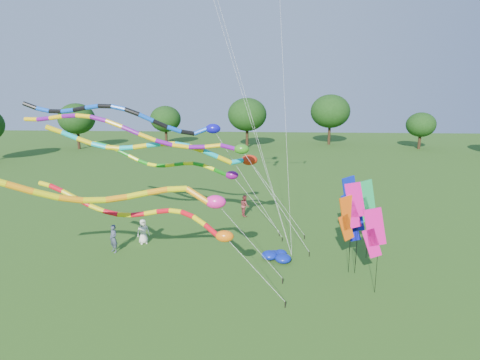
# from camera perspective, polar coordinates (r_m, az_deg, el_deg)

# --- Properties ---
(ground) EXTENTS (160.00, 160.00, 0.00)m
(ground) POSITION_cam_1_polar(r_m,az_deg,el_deg) (20.03, 0.57, -15.76)
(ground) COLOR #265115
(ground) RESTS_ON ground
(tree_ring) EXTENTS (113.92, 116.38, 9.71)m
(tree_ring) POSITION_cam_1_polar(r_m,az_deg,el_deg) (22.76, 11.80, 1.74)
(tree_ring) COLOR #382314
(tree_ring) RESTS_ON ground
(tube_kite_red) EXTENTS (12.20, 2.66, 5.57)m
(tube_kite_red) POSITION_cam_1_polar(r_m,az_deg,el_deg) (19.71, -11.99, -5.06)
(tube_kite_red) COLOR black
(tube_kite_red) RESTS_ON ground
(tube_kite_orange) EXTENTS (15.11, 5.36, 7.36)m
(tube_kite_orange) POSITION_cam_1_polar(r_m,az_deg,el_deg) (18.05, -18.61, -1.65)
(tube_kite_orange) COLOR black
(tube_kite_orange) RESTS_ON ground
(tube_kite_purple) EXTENTS (16.82, 1.23, 8.90)m
(tube_kite_purple) POSITION_cam_1_polar(r_m,az_deg,el_deg) (23.65, -12.16, 6.25)
(tube_kite_purple) COLOR black
(tube_kite_purple) RESTS_ON ground
(tube_kite_blue) EXTENTS (15.42, 1.71, 9.41)m
(tube_kite_blue) POSITION_cam_1_polar(r_m,az_deg,el_deg) (24.77, -13.65, 8.37)
(tube_kite_blue) COLOR black
(tube_kite_blue) RESTS_ON ground
(tube_kite_cyan) EXTENTS (15.18, 2.56, 8.07)m
(tube_kite_cyan) POSITION_cam_1_polar(r_m,az_deg,el_deg) (24.45, -8.79, 4.15)
(tube_kite_cyan) COLOR black
(tube_kite_cyan) RESTS_ON ground
(tube_kite_green) EXTENTS (13.26, 1.89, 6.68)m
(tube_kite_green) POSITION_cam_1_polar(r_m,az_deg,el_deg) (27.45, -8.86, 2.24)
(tube_kite_green) COLOR black
(tube_kite_green) RESTS_ON ground
(banner_pole_magenta_b) EXTENTS (1.16, 0.10, 4.28)m
(banner_pole_magenta_b) POSITION_cam_1_polar(r_m,az_deg,el_deg) (19.87, 18.51, -7.16)
(banner_pole_magenta_b) COLOR black
(banner_pole_magenta_b) RESTS_ON ground
(banner_pole_orange) EXTENTS (1.11, 0.50, 4.32)m
(banner_pole_orange) POSITION_cam_1_polar(r_m,az_deg,el_deg) (21.59, 15.05, -5.27)
(banner_pole_orange) COLOR black
(banner_pole_orange) RESTS_ON ground
(banner_pole_green) EXTENTS (1.15, 0.36, 4.71)m
(banner_pole_green) POSITION_cam_1_polar(r_m,az_deg,el_deg) (23.71, 17.49, -2.87)
(banner_pole_green) COLOR black
(banner_pole_green) RESTS_ON ground
(banner_pole_magenta_a) EXTENTS (1.16, 0.28, 5.00)m
(banner_pole_magenta_a) POSITION_cam_1_polar(r_m,az_deg,el_deg) (21.50, 15.94, -3.51)
(banner_pole_magenta_a) COLOR black
(banner_pole_magenta_a) RESTS_ON ground
(banner_pole_blue_a) EXTENTS (1.12, 0.46, 3.85)m
(banner_pole_blue_a) POSITION_cam_1_polar(r_m,az_deg,el_deg) (22.98, 15.88, -5.46)
(banner_pole_blue_a) COLOR black
(banner_pole_blue_a) RESTS_ON ground
(banner_pole_blue_b) EXTENTS (1.10, 0.52, 4.75)m
(banner_pole_blue_b) POSITION_cam_1_polar(r_m,az_deg,el_deg) (24.21, 15.28, -2.31)
(banner_pole_blue_b) COLOR black
(banner_pole_blue_b) RESTS_ON ground
(blue_nylon_heap) EXTENTS (0.90, 1.17, 0.42)m
(blue_nylon_heap) POSITION_cam_1_polar(r_m,az_deg,el_deg) (23.51, 5.10, -10.86)
(blue_nylon_heap) COLOR #0B1F9A
(blue_nylon_heap) RESTS_ON ground
(person_a) EXTENTS (0.93, 0.82, 1.60)m
(person_a) POSITION_cam_1_polar(r_m,az_deg,el_deg) (26.37, -13.61, -7.13)
(person_a) COLOR silver
(person_a) RESTS_ON ground
(person_b) EXTENTS (0.74, 0.71, 1.71)m
(person_b) POSITION_cam_1_polar(r_m,az_deg,el_deg) (25.46, -17.55, -7.94)
(person_b) COLOR #3C4355
(person_b) RESTS_ON ground
(person_c) EXTENTS (0.87, 0.98, 1.67)m
(person_c) POSITION_cam_1_polar(r_m,az_deg,el_deg) (31.20, 0.68, -3.65)
(person_c) COLOR #913436
(person_c) RESTS_ON ground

